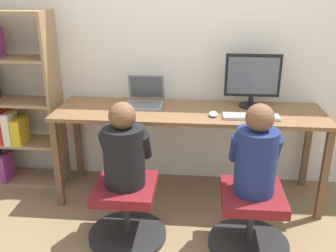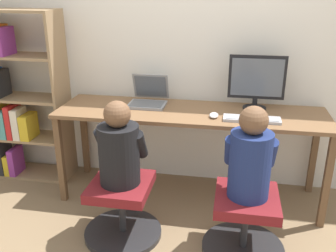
{
  "view_description": "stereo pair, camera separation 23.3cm",
  "coord_description": "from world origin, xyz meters",
  "px_view_note": "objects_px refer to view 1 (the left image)",
  "views": [
    {
      "loc": [
        0.09,
        -2.55,
        1.73
      ],
      "look_at": [
        -0.15,
        0.12,
        0.7
      ],
      "focal_mm": 40.0,
      "sensor_mm": 36.0,
      "label": 1
    },
    {
      "loc": [
        0.32,
        -2.51,
        1.73
      ],
      "look_at": [
        -0.15,
        0.12,
        0.7
      ],
      "focal_mm": 40.0,
      "sensor_mm": 36.0,
      "label": 2
    }
  ],
  "objects_px": {
    "desktop_monitor": "(252,80)",
    "office_chair_left": "(250,219)",
    "laptop": "(145,99)",
    "person_at_laptop": "(124,150)",
    "office_chair_right": "(127,211)",
    "person_at_monitor": "(256,155)",
    "keyboard": "(251,117)"
  },
  "relations": [
    {
      "from": "desktop_monitor",
      "to": "laptop",
      "type": "distance_m",
      "value": 0.89
    },
    {
      "from": "office_chair_right",
      "to": "office_chair_left",
      "type": "bearing_deg",
      "value": -1.4
    },
    {
      "from": "laptop",
      "to": "office_chair_left",
      "type": "bearing_deg",
      "value": -42.57
    },
    {
      "from": "keyboard",
      "to": "person_at_laptop",
      "type": "xyz_separation_m",
      "value": [
        -0.88,
        -0.48,
        -0.1
      ]
    },
    {
      "from": "person_at_monitor",
      "to": "person_at_laptop",
      "type": "height_order",
      "value": "person_at_monitor"
    },
    {
      "from": "office_chair_left",
      "to": "person_at_laptop",
      "type": "xyz_separation_m",
      "value": [
        -0.86,
        0.03,
        0.47
      ]
    },
    {
      "from": "desktop_monitor",
      "to": "keyboard",
      "type": "bearing_deg",
      "value": -95.58
    },
    {
      "from": "person_at_laptop",
      "to": "desktop_monitor",
      "type": "bearing_deg",
      "value": 40.24
    },
    {
      "from": "desktop_monitor",
      "to": "person_at_monitor",
      "type": "xyz_separation_m",
      "value": [
        -0.04,
        -0.79,
        -0.29
      ]
    },
    {
      "from": "person_at_laptop",
      "to": "person_at_monitor",
      "type": "bearing_deg",
      "value": -1.39
    },
    {
      "from": "person_at_monitor",
      "to": "person_at_laptop",
      "type": "relative_size",
      "value": 1.04
    },
    {
      "from": "office_chair_right",
      "to": "person_at_laptop",
      "type": "distance_m",
      "value": 0.47
    },
    {
      "from": "office_chair_right",
      "to": "person_at_monitor",
      "type": "bearing_deg",
      "value": -1.12
    },
    {
      "from": "office_chair_left",
      "to": "person_at_monitor",
      "type": "xyz_separation_m",
      "value": [
        -0.0,
        0.0,
        0.48
      ]
    },
    {
      "from": "keyboard",
      "to": "office_chair_right",
      "type": "bearing_deg",
      "value": -151.14
    },
    {
      "from": "office_chair_left",
      "to": "laptop",
      "type": "bearing_deg",
      "value": 137.43
    },
    {
      "from": "office_chair_right",
      "to": "person_at_monitor",
      "type": "relative_size",
      "value": 0.92
    },
    {
      "from": "laptop",
      "to": "person_at_laptop",
      "type": "xyz_separation_m",
      "value": [
        -0.03,
        -0.74,
        -0.13
      ]
    },
    {
      "from": "desktop_monitor",
      "to": "office_chair_left",
      "type": "height_order",
      "value": "desktop_monitor"
    },
    {
      "from": "keyboard",
      "to": "person_at_laptop",
      "type": "height_order",
      "value": "person_at_laptop"
    },
    {
      "from": "laptop",
      "to": "office_chair_left",
      "type": "height_order",
      "value": "laptop"
    },
    {
      "from": "desktop_monitor",
      "to": "office_chair_left",
      "type": "relative_size",
      "value": 0.79
    },
    {
      "from": "office_chair_left",
      "to": "person_at_laptop",
      "type": "bearing_deg",
      "value": 178.33
    },
    {
      "from": "laptop",
      "to": "person_at_laptop",
      "type": "height_order",
      "value": "person_at_laptop"
    },
    {
      "from": "keyboard",
      "to": "office_chair_left",
      "type": "distance_m",
      "value": 0.76
    },
    {
      "from": "keyboard",
      "to": "person_at_laptop",
      "type": "distance_m",
      "value": 1.01
    },
    {
      "from": "laptop",
      "to": "person_at_laptop",
      "type": "bearing_deg",
      "value": -92.47
    },
    {
      "from": "laptop",
      "to": "keyboard",
      "type": "bearing_deg",
      "value": -16.93
    },
    {
      "from": "keyboard",
      "to": "office_chair_left",
      "type": "relative_size",
      "value": 0.75
    },
    {
      "from": "office_chair_right",
      "to": "person_at_laptop",
      "type": "relative_size",
      "value": 0.96
    },
    {
      "from": "keyboard",
      "to": "person_at_laptop",
      "type": "bearing_deg",
      "value": -151.34
    },
    {
      "from": "person_at_monitor",
      "to": "desktop_monitor",
      "type": "bearing_deg",
      "value": 86.81
    }
  ]
}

